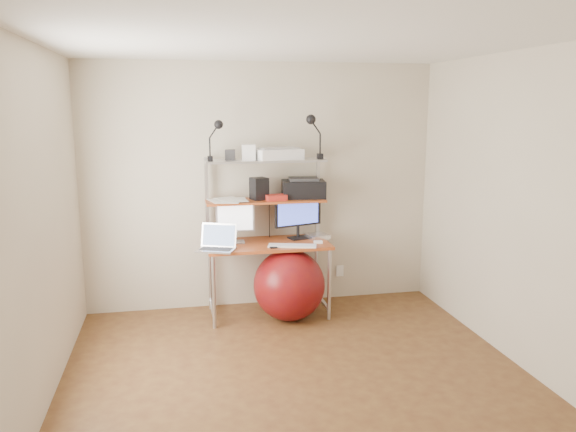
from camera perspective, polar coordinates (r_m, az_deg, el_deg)
The scene contains 20 objects.
room at distance 4.05m, azimuth 1.27°, elevation -0.53°, with size 3.60×3.60×3.60m.
computer_desk at distance 5.55m, azimuth -2.18°, elevation -0.43°, with size 1.20×0.60×1.57m.
wall_outlet at distance 6.17m, azimuth 5.29°, elevation -5.57°, with size 0.08×0.01×0.12m, color white.
monitor_silver at distance 5.53m, azimuth -5.39°, elevation -0.44°, with size 0.38×0.14×0.42m.
monitor_black at distance 5.67m, azimuth 1.03°, elevation 0.27°, with size 0.50×0.21×0.52m.
laptop at distance 5.32m, azimuth -7.16°, elevation -2.85°, with size 0.42×0.38×0.30m.
keyboard at distance 5.40m, azimuth 0.44°, elevation -3.03°, with size 0.46×0.13×0.01m, color white.
mouse at distance 5.52m, azimuth 3.08°, elevation -2.66°, with size 0.08×0.05×0.02m, color white.
mac_mini at distance 5.74m, azimuth 2.97°, elevation -2.05°, with size 0.21×0.21×0.04m, color silver.
phone at distance 5.37m, azimuth -1.57°, elevation -3.12°, with size 0.07×0.12×0.01m, color black.
printer at distance 5.69m, azimuth 1.59°, elevation 2.83°, with size 0.46×0.34×0.20m.
nas_cube at distance 5.57m, azimuth -2.95°, elevation 2.79°, with size 0.15×0.15×0.22m, color black.
red_box at distance 5.53m, azimuth -1.23°, elevation 1.89°, with size 0.20×0.13×0.05m, color #B5281D.
scanner at distance 5.55m, azimuth -1.04°, elevation 6.37°, with size 0.50×0.38×0.12m.
box_white at distance 5.46m, azimuth -4.02°, elevation 6.47°, with size 0.13×0.11×0.15m, color white.
box_grey at distance 5.52m, azimuth -5.90°, elevation 6.22°, with size 0.10×0.10×0.10m, color #2F2E31.
clip_lamp_left at distance 5.38m, azimuth -7.25°, elevation 8.54°, with size 0.15×0.09×0.39m.
clip_lamp_right at distance 5.54m, azimuth 2.54°, elevation 9.05°, with size 0.17×0.10×0.43m.
exercise_ball at distance 5.51m, azimuth 0.12°, elevation -7.02°, with size 0.70×0.70×0.70m, color maroon.
paper_stack at distance 5.52m, azimuth -6.04°, elevation 1.62°, with size 0.39×0.39×0.02m.
Camera 1 is at (-0.88, -3.86, 2.07)m, focal length 35.00 mm.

